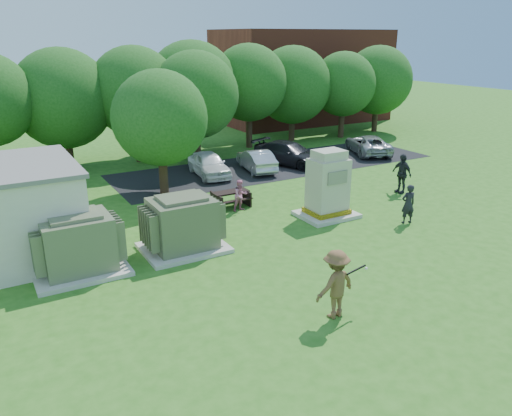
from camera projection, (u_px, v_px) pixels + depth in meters
ground at (318, 281)px, 16.12m from camera, size 120.00×120.00×0.00m
brick_building at (302, 76)px, 45.40m from camera, size 15.00×8.00×8.00m
parking_strip at (278, 165)px, 30.47m from camera, size 20.00×6.00×0.01m
transformer_left at (78, 245)px, 16.43m from camera, size 3.00×2.40×2.07m
transformer_right at (183, 225)px, 18.17m from camera, size 3.00×2.40×2.07m
generator_cabinet at (328, 188)px, 21.48m from camera, size 2.42×1.98×2.95m
picnic_table at (231, 197)px, 23.06m from camera, size 1.68×1.26×0.72m
batter at (336, 284)px, 13.79m from camera, size 1.37×0.88×2.01m
person_by_generator at (408, 204)px, 20.84m from camera, size 0.70×0.54×1.69m
person_at_picnic at (240, 195)px, 22.36m from camera, size 0.75×0.62×1.44m
person_walking_right at (402, 173)px, 24.87m from camera, size 0.53×1.18×1.99m
car_white at (209, 164)px, 28.00m from camera, size 2.01×4.11×1.35m
car_silver_a at (256, 160)px, 29.09m from camera, size 2.00×4.00×1.26m
car_dark at (289, 154)px, 30.39m from camera, size 3.57×5.16×1.39m
car_silver_b at (368, 144)px, 33.24m from camera, size 3.66×4.99×1.26m
batting_equipment at (355, 270)px, 13.93m from camera, size 1.06×0.25×0.16m
tree_row at (164, 93)px, 30.74m from camera, size 41.30×13.30×7.30m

